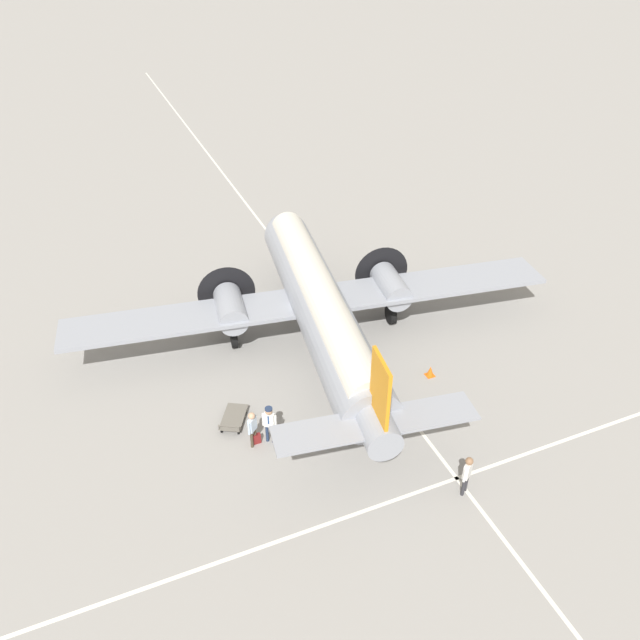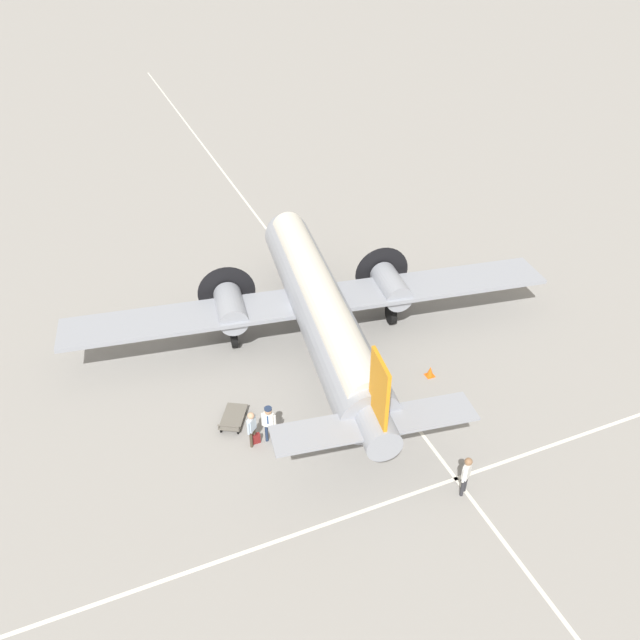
# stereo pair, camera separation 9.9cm
# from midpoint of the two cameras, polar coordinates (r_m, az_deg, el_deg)

# --- Properties ---
(ground_plane) EXTENTS (300.00, 300.00, 0.00)m
(ground_plane) POSITION_cam_midpoint_polar(r_m,az_deg,el_deg) (31.26, -0.09, -2.48)
(ground_plane) COLOR gray
(apron_line_eastwest) EXTENTS (120.00, 0.16, 0.01)m
(apron_line_eastwest) POSITION_cam_midpoint_polar(r_m,az_deg,el_deg) (24.93, 8.96, -15.22)
(apron_line_eastwest) COLOR silver
(apron_line_eastwest) RESTS_ON ground_plane
(apron_line_northsouth) EXTENTS (0.16, 120.00, 0.01)m
(apron_line_northsouth) POSITION_cam_midpoint_polar(r_m,az_deg,el_deg) (31.80, 2.69, -1.77)
(apron_line_northsouth) COLOR silver
(apron_line_northsouth) RESTS_ON ground_plane
(airliner_main) EXTENTS (24.42, 18.66, 5.73)m
(airliner_main) POSITION_cam_midpoint_polar(r_m,az_deg,el_deg) (30.14, -0.29, 1.77)
(airliner_main) COLOR #9399A3
(airliner_main) RESTS_ON ground_plane
(crew_foreground) EXTENTS (0.55, 0.41, 1.86)m
(crew_foreground) POSITION_cam_midpoint_polar(r_m,az_deg,el_deg) (24.37, 13.20, -13.37)
(crew_foreground) COLOR #2D2D33
(crew_foreground) RESTS_ON ground_plane
(passenger_boarding) EXTENTS (0.52, 0.44, 1.86)m
(passenger_boarding) POSITION_cam_midpoint_polar(r_m,az_deg,el_deg) (25.67, -4.77, -9.17)
(passenger_boarding) COLOR navy
(passenger_boarding) RESTS_ON ground_plane
(ramp_agent) EXTENTS (0.48, 0.43, 1.77)m
(ramp_agent) POSITION_cam_midpoint_polar(r_m,az_deg,el_deg) (25.65, -6.32, -9.59)
(ramp_agent) COLOR #473D2D
(ramp_agent) RESTS_ON ground_plane
(suitcase_near_door) EXTENTS (0.36, 0.17, 0.52)m
(suitcase_near_door) POSITION_cam_midpoint_polar(r_m,az_deg,el_deg) (26.31, -5.94, -10.74)
(suitcase_near_door) COLOR maroon
(suitcase_near_door) RESTS_ON ground_plane
(baggage_cart) EXTENTS (1.62, 1.90, 0.56)m
(baggage_cart) POSITION_cam_midpoint_polar(r_m,az_deg,el_deg) (27.26, -8.01, -8.86)
(baggage_cart) COLOR #6B665B
(baggage_cart) RESTS_ON ground_plane
(traffic_cone) EXTENTS (0.41, 0.41, 0.54)m
(traffic_cone) POSITION_cam_midpoint_polar(r_m,az_deg,el_deg) (29.81, 9.95, -4.65)
(traffic_cone) COLOR orange
(traffic_cone) RESTS_ON ground_plane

